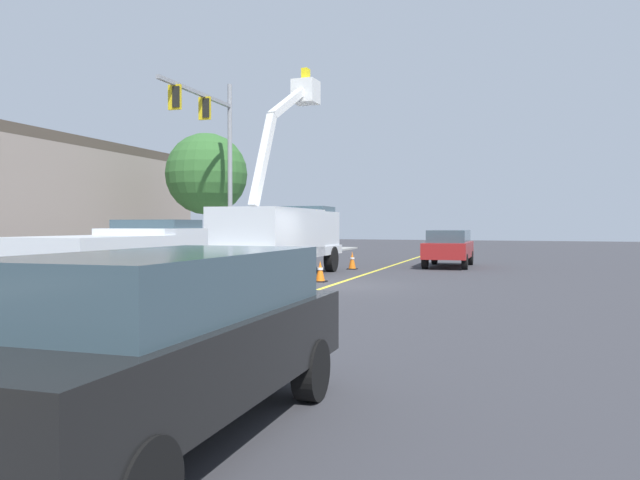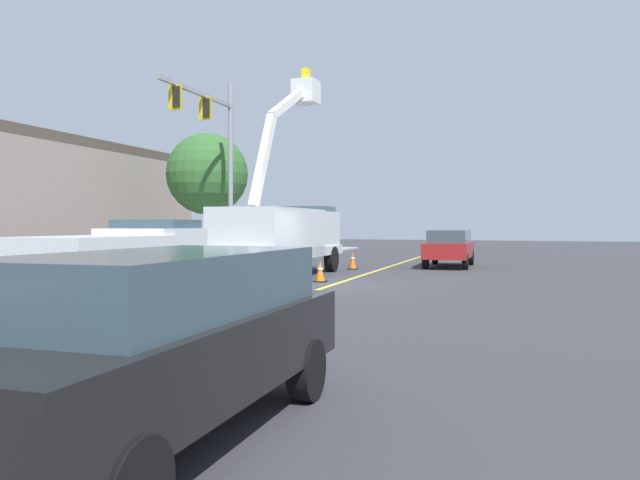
% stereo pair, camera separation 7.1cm
% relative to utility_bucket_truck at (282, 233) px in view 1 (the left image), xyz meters
% --- Properties ---
extents(ground, '(120.00, 120.00, 0.00)m').
position_rel_utility_bucket_truck_xyz_m(ground, '(-2.81, -2.92, -1.64)').
color(ground, '#38383D').
extents(sidewalk_far_side, '(60.11, 6.63, 0.12)m').
position_rel_utility_bucket_truck_xyz_m(sidewalk_far_side, '(-3.24, 5.59, -1.58)').
color(sidewalk_far_side, '#9E9E99').
rests_on(sidewalk_far_side, ground).
extents(lane_centre_stripe, '(49.94, 2.69, 0.01)m').
position_rel_utility_bucket_truck_xyz_m(lane_centre_stripe, '(-2.81, -2.92, -1.63)').
color(lane_centre_stripe, yellow).
rests_on(lane_centre_stripe, ground).
extents(utility_bucket_truck, '(8.32, 2.93, 8.01)m').
position_rel_utility_bucket_truck_xyz_m(utility_bucket_truck, '(0.00, 0.00, 0.00)').
color(utility_bucket_truck, silver).
rests_on(utility_bucket_truck, ground).
extents(service_pickup_truck, '(5.70, 2.42, 2.06)m').
position_rel_utility_bucket_truck_xyz_m(service_pickup_truck, '(-9.94, -0.49, -0.52)').
color(service_pickup_truck, silver).
rests_on(service_pickup_truck, ground).
extents(passing_minivan, '(4.89, 2.15, 1.69)m').
position_rel_utility_bucket_truck_xyz_m(passing_minivan, '(7.46, -5.05, -0.66)').
color(passing_minivan, maroon).
rests_on(passing_minivan, ground).
extents(trailing_sedan, '(4.89, 2.15, 1.69)m').
position_rel_utility_bucket_truck_xyz_m(trailing_sedan, '(-16.61, -6.27, -0.66)').
color(trailing_sedan, black).
rests_on(trailing_sedan, ground).
extents(traffic_cone_leading, '(0.40, 0.40, 0.83)m').
position_rel_utility_bucket_truck_xyz_m(traffic_cone_leading, '(-12.53, -2.62, -1.23)').
color(traffic_cone_leading, black).
rests_on(traffic_cone_leading, ground).
extents(traffic_cone_mid_front, '(0.40, 0.40, 0.84)m').
position_rel_utility_bucket_truck_xyz_m(traffic_cone_mid_front, '(-7.12, -2.55, -1.22)').
color(traffic_cone_mid_front, black).
rests_on(traffic_cone_mid_front, ground).
extents(traffic_cone_mid_rear, '(0.40, 0.40, 0.72)m').
position_rel_utility_bucket_truck_xyz_m(traffic_cone_mid_rear, '(-1.70, -2.16, -1.28)').
color(traffic_cone_mid_rear, black).
rests_on(traffic_cone_mid_rear, ground).
extents(traffic_cone_trailing, '(0.40, 0.40, 0.78)m').
position_rel_utility_bucket_truck_xyz_m(traffic_cone_trailing, '(4.34, -1.37, -1.25)').
color(traffic_cone_trailing, black).
rests_on(traffic_cone_trailing, ground).
extents(traffic_signal_mast, '(6.36, 0.69, 8.65)m').
position_rel_utility_bucket_truck_xyz_m(traffic_signal_mast, '(3.35, 4.91, 4.14)').
color(traffic_signal_mast, gray).
rests_on(traffic_signal_mast, ground).
extents(street_tree_right, '(4.32, 4.32, 6.79)m').
position_rel_utility_bucket_truck_xyz_m(street_tree_right, '(7.40, 7.71, 2.99)').
color(street_tree_right, brown).
rests_on(street_tree_right, ground).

